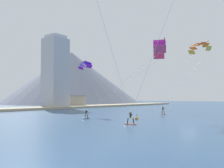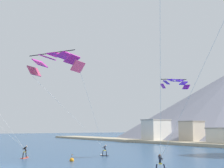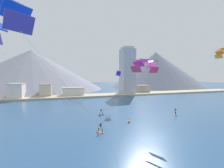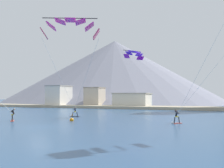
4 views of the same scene
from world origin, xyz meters
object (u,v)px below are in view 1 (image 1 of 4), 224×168
Objects in this scene: kitesurfer_near_trail at (86,116)px; race_marker_buoy at (137,118)px; parafoil_kite_mid_center at (199,47)px; parafoil_kite_near_trail at (159,47)px; parafoil_kite_distant_high_outer at (85,64)px; kitesurfer_near_lead at (129,120)px; kitesurfer_mid_center at (164,112)px.

race_marker_buoy is at bearing -59.97° from kitesurfer_near_trail.
parafoil_kite_mid_center is 15.13× the size of race_marker_buoy.
race_marker_buoy is (-1.86, 3.36, -11.96)m from parafoil_kite_near_trail.
parafoil_kite_distant_high_outer is at bearing 45.13° from kitesurfer_near_trail.
race_marker_buoy is (7.24, 3.46, -0.42)m from kitesurfer_near_lead.
kitesurfer_near_trail is 0.12× the size of parafoil_kite_mid_center.
parafoil_kite_distant_high_outer is 19.04m from race_marker_buoy.
parafoil_kite_near_trail is at bearing -178.27° from parafoil_kite_mid_center.
kitesurfer_near_trail is 0.13× the size of parafoil_kite_near_trail.
parafoil_kite_near_trail reaches higher than race_marker_buoy.
race_marker_buoy is at bearing 173.44° from parafoil_kite_mid_center.
kitesurfer_near_lead is at bearing -104.23° from kitesurfer_near_trail.
kitesurfer_mid_center is at bearing -51.82° from parafoil_kite_distant_high_outer.
kitesurfer_near_lead is 11.46m from kitesurfer_near_trail.
kitesurfer_near_trail is 0.39× the size of parafoil_kite_distant_high_outer.
kitesurfer_mid_center is at bearing -17.35° from kitesurfer_near_trail.
parafoil_kite_distant_high_outer reaches higher than race_marker_buoy.
kitesurfer_near_lead is at bearing -119.15° from parafoil_kite_distant_high_outer.
parafoil_kite_distant_high_outer is at bearing 138.25° from parafoil_kite_mid_center.
race_marker_buoy is (-23.50, 2.70, -15.62)m from parafoil_kite_mid_center.
kitesurfer_mid_center is at bearing 14.43° from kitesurfer_near_lead.
kitesurfer_near_trail is 15.08m from parafoil_kite_distant_high_outer.
race_marker_buoy is at bearing -101.97° from parafoil_kite_distant_high_outer.
kitesurfer_mid_center reaches higher than kitesurfer_near_trail.
parafoil_kite_near_trail is (-11.94, -5.31, 11.56)m from kitesurfer_mid_center.
parafoil_kite_mid_center reaches higher than kitesurfer_near_trail.
kitesurfer_near_trail is 19.10m from kitesurfer_mid_center.
parafoil_kite_distant_high_outer is at bearing 128.18° from kitesurfer_mid_center.
parafoil_kite_distant_high_outer reaches higher than kitesurfer_mid_center.
parafoil_kite_near_trail reaches higher than kitesurfer_near_lead.
parafoil_kite_near_trail is at bearing 0.65° from kitesurfer_near_lead.
parafoil_kite_near_trail is 13.23× the size of race_marker_buoy.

